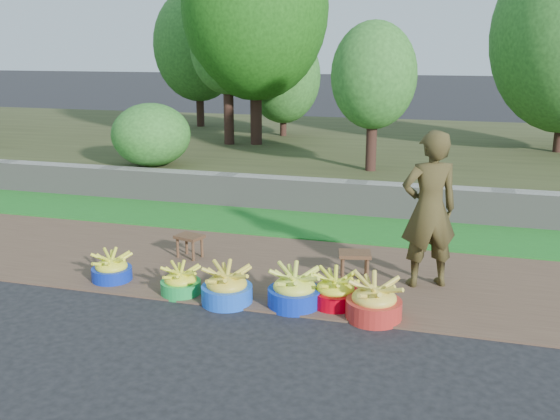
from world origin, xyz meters
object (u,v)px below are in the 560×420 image
(basin_b, at_px, (181,282))
(basin_f, at_px, (374,301))
(basin_d, at_px, (294,290))
(stool_left, at_px, (189,240))
(basin_e, at_px, (335,291))
(vendor_woman, at_px, (429,210))
(basin_c, at_px, (227,287))
(stool_right, at_px, (355,258))
(basin_a, at_px, (112,269))

(basin_b, distance_m, basin_f, 2.12)
(basin_d, height_order, stool_left, basin_d)
(basin_e, xyz_separation_m, vendor_woman, (0.87, 0.85, 0.73))
(basin_b, height_order, basin_f, basin_f)
(basin_d, bearing_deg, basin_e, 16.78)
(basin_c, height_order, stool_right, basin_c)
(basin_f, bearing_deg, basin_a, 176.47)
(basin_a, distance_m, vendor_woman, 3.67)
(basin_c, relative_size, basin_e, 1.08)
(basin_c, xyz_separation_m, stool_left, (-0.98, 1.22, 0.07))
(basin_b, height_order, stool_left, basin_b)
(basin_b, relative_size, basin_c, 0.81)
(basin_b, distance_m, basin_e, 1.69)
(basin_b, relative_size, basin_f, 0.79)
(basin_b, relative_size, basin_e, 0.88)
(basin_f, bearing_deg, basin_d, 175.06)
(basin_c, bearing_deg, basin_d, 8.82)
(basin_a, relative_size, vendor_woman, 0.26)
(basin_f, relative_size, vendor_woman, 0.32)
(basin_b, bearing_deg, stool_right, 28.88)
(basin_c, distance_m, vendor_woman, 2.37)
(basin_d, bearing_deg, basin_a, 177.01)
(basin_d, distance_m, basin_f, 0.84)
(basin_e, bearing_deg, basin_f, -24.40)
(basin_d, xyz_separation_m, stool_right, (0.47, 0.93, 0.09))
(basin_b, height_order, stool_right, stool_right)
(basin_a, bearing_deg, basin_e, 0.15)
(basin_c, height_order, vendor_woman, vendor_woman)
(basin_b, relative_size, vendor_woman, 0.25)
(basin_f, bearing_deg, vendor_woman, 67.46)
(vendor_woman, bearing_deg, stool_left, -26.88)
(basin_d, relative_size, stool_right, 1.33)
(basin_e, relative_size, basin_f, 0.90)
(basin_a, height_order, stool_left, basin_a)
(stool_right, xyz_separation_m, vendor_woman, (0.80, 0.04, 0.62))
(basin_c, relative_size, basin_d, 0.97)
(basin_b, height_order, basin_e, basin_e)
(stool_left, height_order, stool_right, stool_right)
(basin_c, bearing_deg, basin_f, 1.39)
(stool_left, height_order, vendor_woman, vendor_woman)
(basin_a, distance_m, basin_e, 2.63)
(basin_a, xyz_separation_m, basin_f, (3.06, -0.19, 0.03))
(basin_c, xyz_separation_m, basin_d, (0.71, 0.11, 0.01))
(basin_d, bearing_deg, stool_left, 146.61)
(basin_c, xyz_separation_m, vendor_woman, (1.98, 1.08, 0.72))
(basin_d, height_order, stool_right, basin_d)
(basin_b, xyz_separation_m, basin_c, (0.57, -0.08, 0.03))
(basin_d, xyz_separation_m, basin_f, (0.84, -0.07, 0.00))
(basin_b, distance_m, basin_d, 1.28)
(basin_d, relative_size, stool_left, 1.44)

